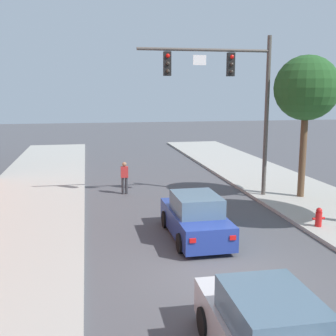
# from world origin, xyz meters

# --- Properties ---
(ground_plane) EXTENTS (120.00, 120.00, 0.00)m
(ground_plane) POSITION_xyz_m (0.00, 0.00, 0.00)
(ground_plane) COLOR #4C4C51
(traffic_signal_mast) EXTENTS (6.24, 0.38, 7.50)m
(traffic_signal_mast) POSITION_xyz_m (2.86, 7.96, 5.33)
(traffic_signal_mast) COLOR #514C47
(traffic_signal_mast) RESTS_ON sidewalk_right
(car_lead_blue) EXTENTS (1.86, 4.25, 1.60)m
(car_lead_blue) POSITION_xyz_m (-0.14, 2.99, 0.72)
(car_lead_blue) COLOR navy
(car_lead_blue) RESTS_ON ground
(pedestrian_crossing_road) EXTENTS (0.36, 0.22, 1.64)m
(pedestrian_crossing_road) POSITION_xyz_m (-2.00, 9.96, 0.91)
(pedestrian_crossing_road) COLOR #333338
(pedestrian_crossing_road) RESTS_ON ground
(fire_hydrant) EXTENTS (0.48, 0.24, 0.72)m
(fire_hydrant) POSITION_xyz_m (4.59, 2.92, 0.51)
(fire_hydrant) COLOR red
(fire_hydrant) RESTS_ON sidewalk_right
(street_tree_second) EXTENTS (2.99, 2.99, 6.62)m
(street_tree_second) POSITION_xyz_m (6.21, 7.29, 5.23)
(street_tree_second) COLOR brown
(street_tree_second) RESTS_ON sidewalk_right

